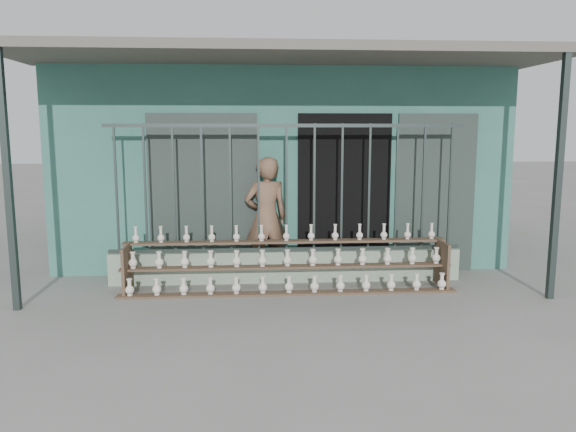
{
  "coord_description": "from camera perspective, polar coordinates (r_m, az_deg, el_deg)",
  "views": [
    {
      "loc": [
        -0.52,
        -6.52,
        2.17
      ],
      "look_at": [
        0.0,
        1.0,
        1.0
      ],
      "focal_mm": 35.0,
      "sensor_mm": 36.0,
      "label": 1
    }
  ],
  "objects": [
    {
      "name": "parapet_wall",
      "position": [
        8.08,
        -0.15,
        -5.11
      ],
      "size": [
        5.0,
        0.2,
        0.45
      ],
      "primitive_type": "cube",
      "color": "gray",
      "rests_on": "ground"
    },
    {
      "name": "workshop_building",
      "position": [
        10.78,
        -1.16,
        5.9
      ],
      "size": [
        7.4,
        6.6,
        3.21
      ],
      "color": "#31685A",
      "rests_on": "ground"
    },
    {
      "name": "shelf_rack",
      "position": [
        7.64,
        -0.04,
        -4.86
      ],
      "size": [
        4.5,
        0.68,
        0.85
      ],
      "color": "brown",
      "rests_on": "ground"
    },
    {
      "name": "elderly_woman",
      "position": [
        8.22,
        -2.22,
        -0.16
      ],
      "size": [
        0.73,
        0.57,
        1.78
      ],
      "primitive_type": "imported",
      "rotation": [
        0.0,
        0.0,
        3.39
      ],
      "color": "brown",
      "rests_on": "ground"
    },
    {
      "name": "ground",
      "position": [
        6.9,
        0.58,
        -9.53
      ],
      "size": [
        60.0,
        60.0,
        0.0
      ],
      "primitive_type": "plane",
      "color": "slate"
    },
    {
      "name": "security_fence",
      "position": [
        7.89,
        -0.15,
        2.84
      ],
      "size": [
        5.0,
        0.04,
        1.8
      ],
      "color": "#283330",
      "rests_on": "parapet_wall"
    }
  ]
}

